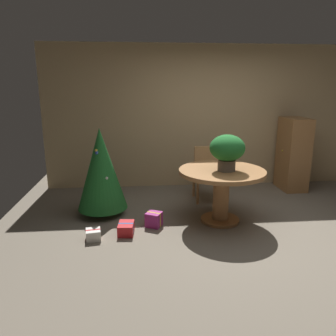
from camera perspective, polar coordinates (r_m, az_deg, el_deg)
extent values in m
plane|color=#756B5B|center=(4.47, 12.32, -10.95)|extent=(6.60, 6.60, 0.00)
cube|color=tan|center=(6.20, 6.89, 8.84)|extent=(6.00, 0.10, 2.60)
cylinder|color=#9E6B3D|center=(4.76, 9.07, -8.89)|extent=(0.54, 0.54, 0.04)
cylinder|color=#9E6B3D|center=(4.63, 9.24, -4.90)|extent=(0.22, 0.22, 0.66)
cylinder|color=#9E6B3D|center=(4.53, 9.42, -0.62)|extent=(1.19, 1.19, 0.06)
cylinder|color=#665B51|center=(4.47, 10.21, 0.48)|extent=(0.24, 0.24, 0.15)
ellipsoid|color=#1E6628|center=(4.42, 10.34, 3.50)|extent=(0.47, 0.47, 0.35)
sphere|color=red|center=(4.28, 11.27, 4.29)|extent=(0.07, 0.07, 0.07)
sphere|color=red|center=(4.42, 12.18, 4.33)|extent=(0.09, 0.09, 0.09)
cylinder|color=#B27F4C|center=(5.37, 9.41, -4.01)|extent=(0.04, 0.04, 0.42)
cylinder|color=#B27F4C|center=(5.29, 5.23, -4.17)|extent=(0.04, 0.04, 0.42)
cylinder|color=#B27F4C|center=(5.73, 8.45, -2.80)|extent=(0.04, 0.04, 0.42)
cylinder|color=#B27F4C|center=(5.65, 4.52, -2.93)|extent=(0.04, 0.04, 0.42)
cube|color=#B27F4C|center=(5.44, 6.98, -1.10)|extent=(0.44, 0.43, 0.05)
cube|color=#B27F4C|center=(5.56, 6.64, 1.71)|extent=(0.40, 0.05, 0.41)
cylinder|color=brown|center=(5.03, -11.26, -7.33)|extent=(0.10, 0.10, 0.10)
cone|color=#1E6628|center=(4.83, -11.63, -0.15)|extent=(0.73, 0.73, 1.19)
sphere|color=#2D51A8|center=(4.84, -11.11, 3.06)|extent=(0.05, 0.05, 0.05)
sphere|color=gold|center=(4.70, -12.45, 3.01)|extent=(0.05, 0.05, 0.05)
sphere|color=silver|center=(4.68, -10.74, -1.77)|extent=(0.06, 0.06, 0.06)
sphere|color=#2D51A8|center=(4.70, -12.32, 2.61)|extent=(0.06, 0.06, 0.06)
cube|color=#9E287A|center=(4.51, -2.48, -8.98)|extent=(0.26, 0.25, 0.20)
cube|color=gold|center=(4.51, -2.48, -8.98)|extent=(0.19, 0.12, 0.20)
cube|color=red|center=(4.34, -7.35, -10.46)|extent=(0.22, 0.29, 0.14)
cube|color=#1E569E|center=(4.34, -7.35, -10.46)|extent=(0.20, 0.05, 0.15)
cube|color=silver|center=(4.26, -12.94, -11.30)|extent=(0.20, 0.21, 0.13)
cube|color=red|center=(4.26, -12.94, -11.30)|extent=(0.18, 0.06, 0.13)
cube|color=#9E6B3D|center=(6.37, 21.05, 2.29)|extent=(0.40, 0.61, 1.32)
sphere|color=#B29338|center=(6.27, 19.37, 2.87)|extent=(0.04, 0.04, 0.04)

